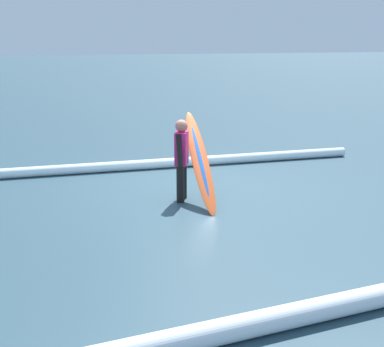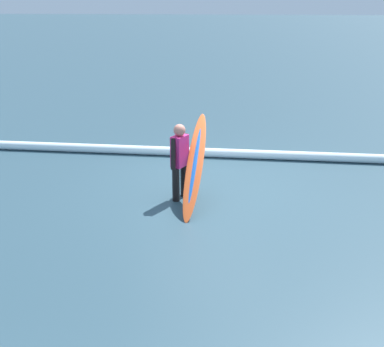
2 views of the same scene
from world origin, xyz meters
TOP-DOWN VIEW (x-y plane):
  - ground_plane at (0.00, 0.00)m, footprint 183.51×183.51m
  - surfer at (0.51, 0.68)m, footprint 0.33×0.56m
  - surfboard at (0.22, 0.83)m, footprint 0.48×1.87m
  - wave_crest_foreground at (2.60, -1.92)m, footprint 14.01×0.80m

SIDE VIEW (x-z plane):
  - ground_plane at x=0.00m, z-range 0.00..0.00m
  - wave_crest_foreground at x=2.60m, z-range 0.00..0.22m
  - surfboard at x=0.22m, z-range -0.01..1.49m
  - surfer at x=0.51m, z-range 0.08..1.54m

